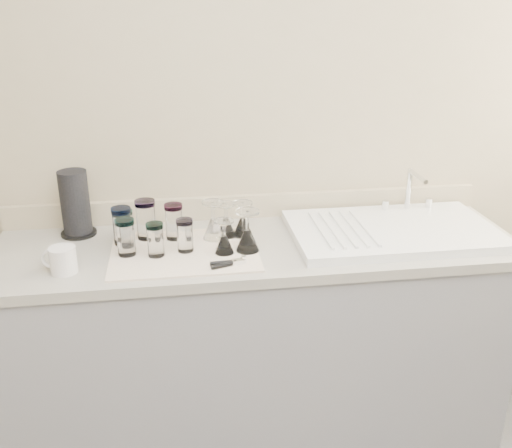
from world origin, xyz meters
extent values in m
cube|color=tan|center=(0.00, 1.50, 1.25)|extent=(3.50, 0.04, 2.50)
cube|color=gray|center=(0.00, 1.20, 0.43)|extent=(2.00, 0.60, 0.86)
cube|color=gray|center=(0.00, 1.20, 0.88)|extent=(2.06, 0.62, 0.04)
cube|color=white|center=(0.55, 1.20, 0.92)|extent=(0.82, 0.50, 0.03)
cylinder|color=silver|center=(0.69, 1.40, 1.03)|extent=(0.02, 0.02, 0.18)
cylinder|color=silver|center=(0.69, 1.32, 1.10)|extent=(0.02, 0.16, 0.02)
cylinder|color=silver|center=(0.59, 1.40, 0.96)|extent=(0.03, 0.03, 0.04)
cylinder|color=silver|center=(0.79, 1.40, 0.96)|extent=(0.03, 0.03, 0.04)
cube|color=white|center=(-0.29, 1.15, 0.90)|extent=(0.55, 0.42, 0.01)
cylinder|color=white|center=(-0.51, 1.29, 0.96)|extent=(0.06, 0.06, 0.11)
cylinder|color=#30C2C3|center=(-0.51, 1.29, 1.02)|extent=(0.06, 0.06, 0.02)
cylinder|color=white|center=(-0.43, 1.29, 0.98)|extent=(0.08, 0.08, 0.14)
cylinder|color=#7049AB|center=(-0.43, 1.29, 1.06)|extent=(0.08, 0.08, 0.02)
cylinder|color=white|center=(-0.33, 1.27, 0.97)|extent=(0.07, 0.07, 0.12)
cylinder|color=#C83390|center=(-0.33, 1.27, 1.04)|extent=(0.07, 0.07, 0.02)
cylinder|color=white|center=(-0.50, 1.15, 0.97)|extent=(0.07, 0.07, 0.12)
cylinder|color=teal|center=(-0.50, 1.15, 1.04)|extent=(0.07, 0.07, 0.02)
cylinder|color=white|center=(-0.40, 1.12, 0.96)|extent=(0.06, 0.06, 0.11)
cylinder|color=#269672|center=(-0.40, 1.12, 1.03)|extent=(0.06, 0.06, 0.02)
cylinder|color=white|center=(-0.29, 1.15, 0.96)|extent=(0.06, 0.06, 0.11)
cylinder|color=#BC9DE9|center=(-0.29, 1.15, 1.03)|extent=(0.06, 0.06, 0.02)
cylinder|color=white|center=(-0.52, 1.25, 0.97)|extent=(0.07, 0.07, 0.13)
cylinder|color=blue|center=(-0.52, 1.25, 1.05)|extent=(0.07, 0.07, 0.02)
cone|color=white|center=(-0.17, 1.25, 0.95)|extent=(0.09, 0.09, 0.08)
cylinder|color=white|center=(-0.17, 1.25, 1.02)|extent=(0.01, 0.01, 0.06)
cylinder|color=white|center=(-0.17, 1.25, 1.06)|extent=(0.09, 0.09, 0.01)
cone|color=white|center=(-0.05, 1.26, 0.94)|extent=(0.08, 0.08, 0.07)
cylinder|color=white|center=(-0.05, 1.26, 1.01)|extent=(0.01, 0.01, 0.06)
cylinder|color=white|center=(-0.05, 1.26, 1.04)|extent=(0.08, 0.08, 0.01)
cone|color=white|center=(-0.14, 1.11, 0.94)|extent=(0.07, 0.07, 0.07)
cylinder|color=white|center=(-0.14, 1.11, 1.00)|extent=(0.01, 0.01, 0.05)
cylinder|color=white|center=(-0.14, 1.11, 1.03)|extent=(0.07, 0.07, 0.01)
cone|color=white|center=(-0.05, 1.12, 0.95)|extent=(0.09, 0.09, 0.08)
cylinder|color=white|center=(-0.05, 1.12, 1.03)|extent=(0.01, 0.01, 0.07)
cylinder|color=white|center=(-0.05, 1.12, 1.06)|extent=(0.09, 0.09, 0.01)
cone|color=white|center=(-0.12, 1.27, 0.94)|extent=(0.08, 0.08, 0.07)
cylinder|color=white|center=(-0.12, 1.27, 1.01)|extent=(0.01, 0.01, 0.06)
cylinder|color=white|center=(-0.12, 1.27, 1.04)|extent=(0.08, 0.08, 0.01)
cube|color=silver|center=(-0.10, 1.01, 0.92)|extent=(0.05, 0.04, 0.02)
cylinder|color=black|center=(-0.15, 0.99, 0.92)|extent=(0.10, 0.05, 0.02)
cylinder|color=black|center=(-0.15, 1.01, 0.92)|extent=(0.10, 0.02, 0.02)
cylinder|color=silver|center=(-0.71, 1.04, 0.95)|extent=(0.11, 0.11, 0.09)
torus|color=silver|center=(-0.76, 1.06, 0.95)|extent=(0.07, 0.03, 0.07)
cylinder|color=black|center=(-0.71, 1.39, 0.91)|extent=(0.14, 0.14, 0.01)
cylinder|color=black|center=(-0.71, 1.39, 1.04)|extent=(0.11, 0.11, 0.26)
camera|label=1|loc=(-0.31, -0.83, 1.81)|focal=40.00mm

